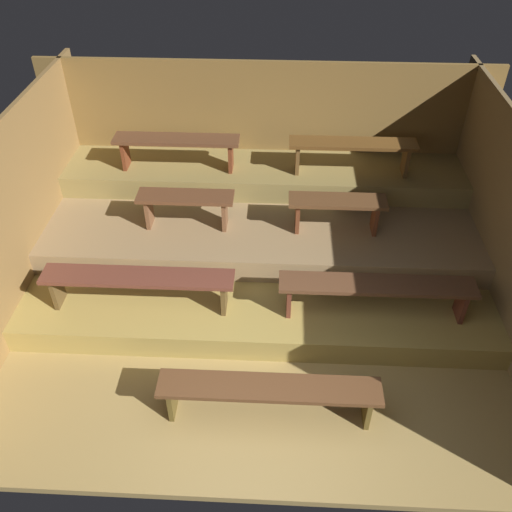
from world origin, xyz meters
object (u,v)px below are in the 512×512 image
Objects in this scene: bench_floor_center at (269,391)px; bench_lower_right at (377,289)px; bench_lower_left at (138,281)px; bench_middle_left at (186,202)px; bench_middle_right at (337,206)px; bench_upper_left at (177,144)px; bench_upper_right at (353,148)px.

bench_lower_right is (1.15, 1.21, 0.30)m from bench_floor_center.
bench_lower_left is (-1.52, 1.21, 0.30)m from bench_floor_center.
bench_lower_left is at bearing 141.43° from bench_floor_center.
bench_middle_left is 1.00× the size of bench_middle_right.
bench_lower_left is at bearing -107.66° from bench_middle_left.
bench_upper_left and bench_upper_right have the same top height.
bench_lower_right is at bearing 0.00° from bench_lower_left.
bench_floor_center is at bearing -107.68° from bench_middle_right.
bench_upper_right is at bearing 0.00° from bench_upper_left.
bench_middle_right is at bearing -104.30° from bench_upper_right.
bench_upper_left reaches higher than bench_middle_left.
bench_middle_left is 1.02m from bench_upper_left.
bench_middle_left is 0.71× the size of bench_upper_right.
bench_middle_right is 2.36m from bench_upper_left.
bench_middle_left is at bearing 152.31° from bench_lower_right.
bench_middle_left is (0.38, 1.20, 0.28)m from bench_lower_left.
bench_lower_right is 2.23m from bench_upper_right.
bench_floor_center is 1.28× the size of bench_upper_left.
bench_middle_left is at bearing 115.24° from bench_floor_center.
bench_upper_left reaches higher than bench_lower_right.
bench_upper_left is 1.00× the size of bench_upper_right.
bench_upper_right is at bearing 93.77° from bench_lower_right.
bench_middle_left is 2.36m from bench_upper_right.
bench_floor_center is at bearing -106.74° from bench_upper_right.
bench_upper_right is at bearing 75.70° from bench_middle_right.
bench_lower_left is 1.27× the size of bench_upper_right.
bench_upper_right reaches higher than bench_floor_center.
bench_lower_left is 1.78× the size of bench_middle_right.
bench_middle_right reaches higher than bench_floor_center.
bench_upper_left reaches higher than bench_middle_right.
bench_lower_right is 1.27× the size of bench_upper_right.
bench_middle_left reaches higher than bench_floor_center.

